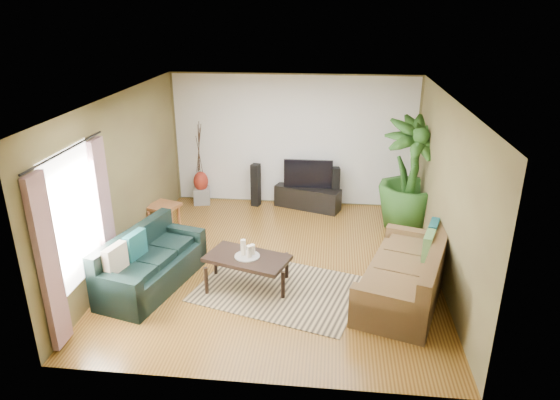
# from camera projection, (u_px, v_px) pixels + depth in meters

# --- Properties ---
(floor) EXTENTS (5.50, 5.50, 0.00)m
(floor) POSITION_uv_depth(u_px,v_px,m) (279.00, 264.00, 8.14)
(floor) COLOR olive
(floor) RESTS_ON ground
(ceiling) EXTENTS (5.50, 5.50, 0.00)m
(ceiling) POSITION_uv_depth(u_px,v_px,m) (279.00, 98.00, 7.15)
(ceiling) COLOR white
(ceiling) RESTS_ON ground
(wall_back) EXTENTS (5.00, 0.00, 5.00)m
(wall_back) POSITION_uv_depth(u_px,v_px,m) (293.00, 141.00, 10.19)
(wall_back) COLOR olive
(wall_back) RESTS_ON ground
(wall_front) EXTENTS (5.00, 0.00, 5.00)m
(wall_front) POSITION_uv_depth(u_px,v_px,m) (249.00, 278.00, 5.10)
(wall_front) COLOR olive
(wall_front) RESTS_ON ground
(wall_left) EXTENTS (0.00, 5.50, 5.50)m
(wall_left) POSITION_uv_depth(u_px,v_px,m) (122.00, 181.00, 7.89)
(wall_left) COLOR olive
(wall_left) RESTS_ON ground
(wall_right) EXTENTS (0.00, 5.50, 5.50)m
(wall_right) POSITION_uv_depth(u_px,v_px,m) (446.00, 193.00, 7.39)
(wall_right) COLOR olive
(wall_right) RESTS_ON ground
(backwall_panel) EXTENTS (4.90, 0.00, 4.90)m
(backwall_panel) POSITION_uv_depth(u_px,v_px,m) (293.00, 141.00, 10.18)
(backwall_panel) COLOR white
(backwall_panel) RESTS_ON ground
(window_pane) EXTENTS (0.00, 1.80, 1.80)m
(window_pane) POSITION_uv_depth(u_px,v_px,m) (73.00, 218.00, 6.39)
(window_pane) COLOR white
(window_pane) RESTS_ON ground
(curtain_near) EXTENTS (0.08, 0.35, 2.20)m
(curtain_near) POSITION_uv_depth(u_px,v_px,m) (49.00, 264.00, 5.79)
(curtain_near) COLOR gray
(curtain_near) RESTS_ON ground
(curtain_far) EXTENTS (0.08, 0.35, 2.20)m
(curtain_far) POSITION_uv_depth(u_px,v_px,m) (105.00, 213.00, 7.17)
(curtain_far) COLOR gray
(curtain_far) RESTS_ON ground
(curtain_rod) EXTENTS (0.03, 1.90, 0.03)m
(curtain_rod) POSITION_uv_depth(u_px,v_px,m) (66.00, 151.00, 6.06)
(curtain_rod) COLOR black
(curtain_rod) RESTS_ON ground
(sofa_left) EXTENTS (1.25, 2.01, 0.85)m
(sofa_left) POSITION_uv_depth(u_px,v_px,m) (152.00, 260.00, 7.38)
(sofa_left) COLOR black
(sofa_left) RESTS_ON floor
(sofa_right) EXTENTS (1.62, 2.41, 0.85)m
(sofa_right) POSITION_uv_depth(u_px,v_px,m) (405.00, 269.00, 7.14)
(sofa_right) COLOR brown
(sofa_right) RESTS_ON floor
(area_rug) EXTENTS (2.70, 2.24, 0.01)m
(area_rug) POSITION_uv_depth(u_px,v_px,m) (279.00, 289.00, 7.42)
(area_rug) COLOR tan
(area_rug) RESTS_ON floor
(coffee_table) EXTENTS (1.34, 0.99, 0.49)m
(coffee_table) POSITION_uv_depth(u_px,v_px,m) (248.00, 271.00, 7.43)
(coffee_table) COLOR black
(coffee_table) RESTS_ON floor
(candle_tray) EXTENTS (0.37, 0.37, 0.02)m
(candle_tray) POSITION_uv_depth(u_px,v_px,m) (247.00, 256.00, 7.34)
(candle_tray) COLOR gray
(candle_tray) RESTS_ON coffee_table
(candle_tall) EXTENTS (0.08, 0.08, 0.24)m
(candle_tall) POSITION_uv_depth(u_px,v_px,m) (243.00, 247.00, 7.33)
(candle_tall) COLOR beige
(candle_tall) RESTS_ON candle_tray
(candle_mid) EXTENTS (0.08, 0.08, 0.19)m
(candle_mid) POSITION_uv_depth(u_px,v_px,m) (249.00, 251.00, 7.26)
(candle_mid) COLOR white
(candle_mid) RESTS_ON candle_tray
(candle_short) EXTENTS (0.08, 0.08, 0.15)m
(candle_short) POSITION_uv_depth(u_px,v_px,m) (252.00, 249.00, 7.36)
(candle_short) COLOR #F4E7CE
(candle_short) RESTS_ON candle_tray
(tv_stand) EXTENTS (1.41, 0.83, 0.45)m
(tv_stand) POSITION_uv_depth(u_px,v_px,m) (308.00, 198.00, 10.31)
(tv_stand) COLOR black
(tv_stand) RESTS_ON floor
(television) EXTENTS (0.99, 0.05, 0.58)m
(television) POSITION_uv_depth(u_px,v_px,m) (308.00, 174.00, 10.13)
(television) COLOR black
(television) RESTS_ON tv_stand
(speaker_left) EXTENTS (0.20, 0.22, 0.90)m
(speaker_left) POSITION_uv_depth(u_px,v_px,m) (256.00, 185.00, 10.36)
(speaker_left) COLOR black
(speaker_left) RESTS_ON floor
(speaker_right) EXTENTS (0.19, 0.20, 0.89)m
(speaker_right) POSITION_uv_depth(u_px,v_px,m) (335.00, 188.00, 10.20)
(speaker_right) COLOR black
(speaker_right) RESTS_ON floor
(potted_plant) EXTENTS (1.44, 1.44, 2.09)m
(potted_plant) POSITION_uv_depth(u_px,v_px,m) (411.00, 175.00, 9.13)
(potted_plant) COLOR #234E1A
(potted_plant) RESTS_ON floor
(plant_pot) EXTENTS (0.39, 0.39, 0.30)m
(plant_pot) POSITION_uv_depth(u_px,v_px,m) (406.00, 219.00, 9.45)
(plant_pot) COLOR black
(plant_pot) RESTS_ON floor
(pedestal) EXTENTS (0.40, 0.40, 0.33)m
(pedestal) POSITION_uv_depth(u_px,v_px,m) (202.00, 196.00, 10.58)
(pedestal) COLOR #989895
(pedestal) RESTS_ON floor
(vase) EXTENTS (0.31, 0.31, 0.43)m
(vase) POSITION_uv_depth(u_px,v_px,m) (201.00, 181.00, 10.46)
(vase) COLOR maroon
(vase) RESTS_ON pedestal
(side_table) EXTENTS (0.64, 0.64, 0.53)m
(side_table) POSITION_uv_depth(u_px,v_px,m) (164.00, 218.00, 9.23)
(side_table) COLOR #975731
(side_table) RESTS_ON floor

